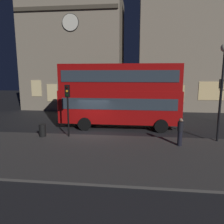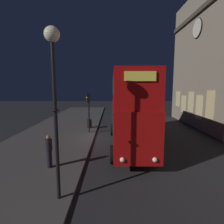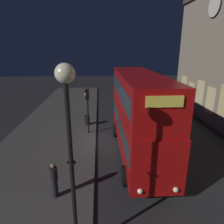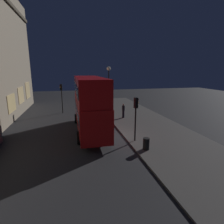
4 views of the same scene
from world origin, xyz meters
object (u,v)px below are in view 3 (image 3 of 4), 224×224
Objects in this scene: street_lamp at (68,123)px; litter_bin at (87,120)px; traffic_light_near_kerb at (87,102)px; pedestrian at (54,180)px; double_decker_bus at (138,111)px.

litter_bin is (-12.02, -0.31, -4.22)m from street_lamp.
pedestrian is at bearing -14.63° from traffic_light_near_kerb.
litter_bin is at bearing -179.55° from traffic_light_near_kerb.
traffic_light_near_kerb reaches higher than pedestrian.
street_lamp is at bearing -5.16° from traffic_light_near_kerb.
pedestrian is 9.39m from litter_bin.
double_decker_bus is 5.72× the size of pedestrian.
double_decker_bus is at bearing 154.01° from street_lamp.
traffic_light_near_kerb is (-3.36, -3.43, -0.21)m from double_decker_bus.
litter_bin is (-9.33, 0.97, -0.46)m from pedestrian.
traffic_light_near_kerb is at bearing -11.23° from pedestrian.
traffic_light_near_kerb is 7.77m from pedestrian.
traffic_light_near_kerb reaches higher than litter_bin.
litter_bin is at bearing -178.53° from street_lamp.
pedestrian is (7.48, -1.17, -1.74)m from traffic_light_near_kerb.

